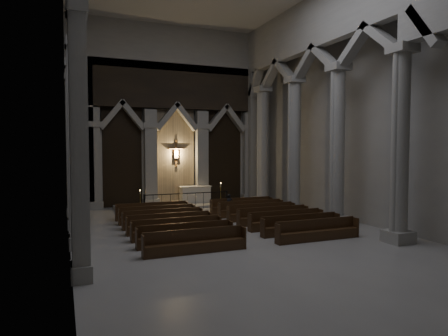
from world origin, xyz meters
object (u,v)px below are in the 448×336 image
altar_rail (187,198)px  altar (195,194)px  pews (224,222)px  candle_stand_left (140,206)px  candle_stand_right (221,200)px  worshipper (229,204)px

altar_rail → altar: bearing=59.9°
altar_rail → pews: altar_rail is taller
altar → candle_stand_left: (-4.10, -2.00, -0.34)m
altar_rail → candle_stand_right: 2.38m
altar → candle_stand_left: 4.58m
altar → worshipper: altar is taller
candle_stand_right → pews: (-2.35, -6.40, -0.15)m
altar → worshipper: size_ratio=1.87×
candle_stand_left → altar_rail: bearing=-0.5°
worshipper → altar_rail: bearing=123.7°
altar → candle_stand_right: size_ratio=1.36×
candle_stand_right → worshipper: 2.79m
pews → altar_rail: bearing=90.0°
pews → worshipper: worshipper is taller
candle_stand_left → candle_stand_right: size_ratio=0.84×
altar_rail → worshipper: 3.11m
candle_stand_left → worshipper: size_ratio=1.15×
candle_stand_right → worshipper: (-0.52, -2.73, 0.15)m
altar → pews: altar is taller
pews → altar: bearing=81.8°
altar_rail → candle_stand_right: (2.35, 0.22, -0.28)m
altar_rail → pews: bearing=-90.0°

